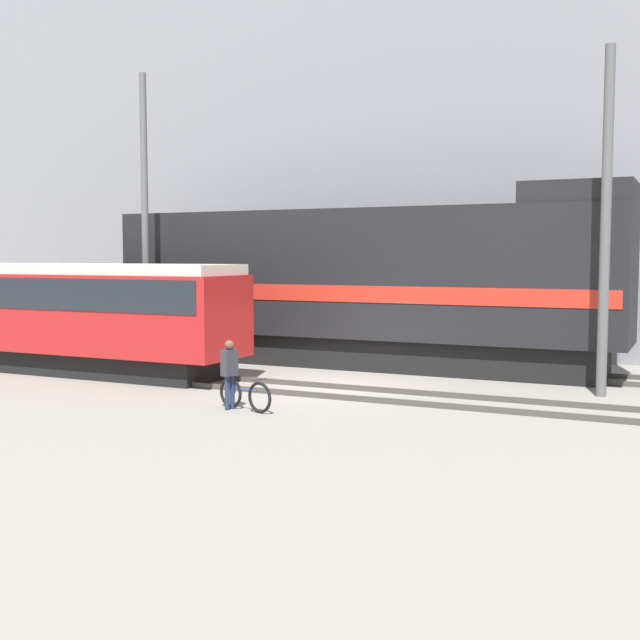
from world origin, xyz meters
The scene contains 10 objects.
ground_plane centered at (0.00, 0.00, 0.00)m, with size 120.00×120.00×0.00m, color gray.
track_near centered at (0.00, -0.83, 0.07)m, with size 60.00×1.50×0.14m.
track_far centered at (0.00, 4.35, 0.07)m, with size 60.00×1.51×0.14m.
building_backdrop centered at (0.00, 11.23, 7.90)m, with size 41.92×6.00×15.80m.
freight_locomotive centered at (-0.77, 4.35, 2.61)m, with size 16.49×3.04×5.57m.
streetcar centered at (-8.77, -0.83, 1.89)m, with size 12.54×2.54×3.30m.
bicycle centered at (-0.32, -3.72, 0.36)m, with size 1.63×0.60×0.78m.
person centered at (-0.70, -3.76, 0.97)m, with size 0.31×0.41×1.60m.
utility_pole_left centered at (-7.33, 1.76, 4.68)m, with size 0.22×0.22×9.35m.
utility_pole_center centered at (6.82, 1.76, 4.34)m, with size 0.26×0.26×8.68m.
Camera 1 is at (9.06, -19.31, 3.54)m, focal length 45.00 mm.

